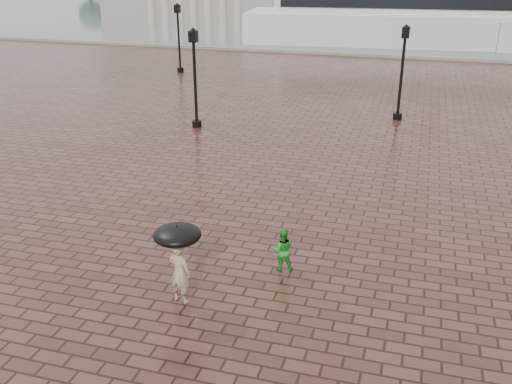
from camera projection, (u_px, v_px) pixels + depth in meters
ground at (262, 237)px, 16.51m from camera, size 300.00×300.00×0.00m
quay_edge at (372, 56)px, 44.79m from camera, size 80.00×0.60×0.30m
street_lamps at (250, 59)px, 30.45m from camera, size 15.44×12.44×4.40m
adult_pedestrian at (180, 272)px, 13.21m from camera, size 0.64×0.50×1.55m
child_pedestrian at (282, 250)px, 14.62m from camera, size 0.67×0.59×1.16m
ferry_near at (403, 12)px, 49.93m from camera, size 27.91×8.99×9.00m
umbrella at (177, 235)px, 12.83m from camera, size 1.10×1.10×1.10m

